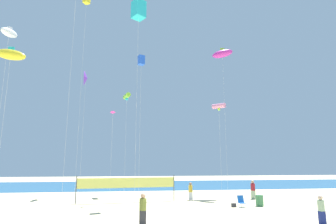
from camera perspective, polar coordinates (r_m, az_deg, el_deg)
name	(u,v)px	position (r m, az deg, el deg)	size (l,w,h in m)	color
ocean_band	(144,185)	(46.17, -5.06, -15.04)	(120.00, 20.00, 0.01)	#28608C
beachgoer_sage_shirt	(321,209)	(19.13, 29.57, -17.30)	(0.38, 0.38, 1.64)	navy
beachgoer_maroon_shirt	(253,189)	(29.35, 17.47, -15.21)	(0.42, 0.42, 1.82)	#99B28C
beachgoer_olive_shirt	(143,208)	(16.77, -5.32, -19.46)	(0.41, 0.41, 1.78)	#2D2D33
beachgoer_mustard_shirt	(191,191)	(27.43, 4.77, -16.17)	(0.38, 0.38, 1.66)	white
folding_beach_chair	(241,201)	(24.11, 15.18, -17.62)	(0.52, 0.65, 0.89)	#1959B2
trash_barrel	(260,201)	(24.87, 18.72, -17.26)	(0.61, 0.61, 0.89)	#3F7F4C
volleyball_net	(127,184)	(26.07, -8.58, -14.71)	(8.96, 1.06, 2.40)	#4C4C51
beach_handbag	(234,205)	(23.87, 13.69, -18.53)	(0.37, 0.19, 0.30)	#2D2D33
kite_pink_tube	(219,106)	(29.99, 10.66, 1.18)	(1.41, 1.37, 9.90)	silver
kite_magenta_inflatable	(222,54)	(35.70, 11.40, 11.94)	(2.93, 1.02, 17.99)	silver
kite_white_inflatable	(9,33)	(28.72, -30.46, 14.18)	(1.14, 2.28, 15.47)	silver
kite_yellow_inflatable	(11,55)	(22.03, -30.22, 10.39)	(2.20, 0.89, 11.47)	silver
kite_yellow_box	(86,0)	(31.78, -16.79, 21.64)	(0.78, 0.78, 20.84)	silver
kite_blue_box	(141,61)	(26.14, -5.67, 10.69)	(0.71, 0.71, 13.52)	silver
kite_orange_diamond	(75,8)	(23.57, -18.95, 20.02)	(0.49, 0.49, 16.73)	silver
kite_cyan_box	(139,10)	(24.87, -6.21, 20.59)	(1.33, 1.33, 17.19)	silver
kite_lime_tube	(127,96)	(33.35, -8.68, 3.28)	(0.96, 1.62, 11.84)	silver
kite_violet_delta	(86,78)	(34.25, -16.93, 6.79)	(0.62, 1.81, 14.44)	silver
kite_magenta_diamond	(113,115)	(26.62, -11.57, -0.67)	(0.43, 0.44, 8.50)	silver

